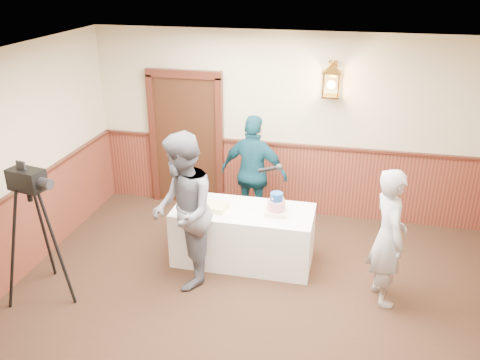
% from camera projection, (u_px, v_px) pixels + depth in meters
% --- Properties ---
extents(room_shell, '(6.02, 7.02, 2.81)m').
position_uv_depth(room_shell, '(239.00, 207.00, 4.86)').
color(room_shell, beige).
rests_on(room_shell, ground).
extents(display_table, '(1.80, 0.80, 0.75)m').
position_uv_depth(display_table, '(243.00, 235.00, 6.67)').
color(display_table, white).
rests_on(display_table, ground).
extents(tiered_cake, '(0.30, 0.30, 0.29)m').
position_uv_depth(tiered_cake, '(276.00, 206.00, 6.37)').
color(tiered_cake, beige).
rests_on(tiered_cake, display_table).
extents(sheet_cake_yellow, '(0.37, 0.30, 0.07)m').
position_uv_depth(sheet_cake_yellow, '(214.00, 207.00, 6.51)').
color(sheet_cake_yellow, '#E6E189').
rests_on(sheet_cake_yellow, display_table).
extents(sheet_cake_green, '(0.34, 0.31, 0.07)m').
position_uv_depth(sheet_cake_green, '(194.00, 200.00, 6.71)').
color(sheet_cake_green, '#9DBF86').
rests_on(sheet_cake_green, display_table).
extents(interviewer, '(1.65, 1.13, 1.93)m').
position_uv_depth(interviewer, '(183.00, 212.00, 6.00)').
color(interviewer, slate).
rests_on(interviewer, ground).
extents(baker, '(0.56, 0.69, 1.66)m').
position_uv_depth(baker, '(388.00, 237.00, 5.71)').
color(baker, '#A2A3A7').
rests_on(baker, ground).
extents(assistant_p, '(1.07, 0.59, 1.72)m').
position_uv_depth(assistant_p, '(254.00, 173.00, 7.33)').
color(assistant_p, '#0F3B4B').
rests_on(assistant_p, ground).
extents(tv_camera_rig, '(0.64, 0.59, 1.62)m').
position_uv_depth(tv_camera_rig, '(38.00, 241.00, 5.83)').
color(tv_camera_rig, black).
rests_on(tv_camera_rig, ground).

